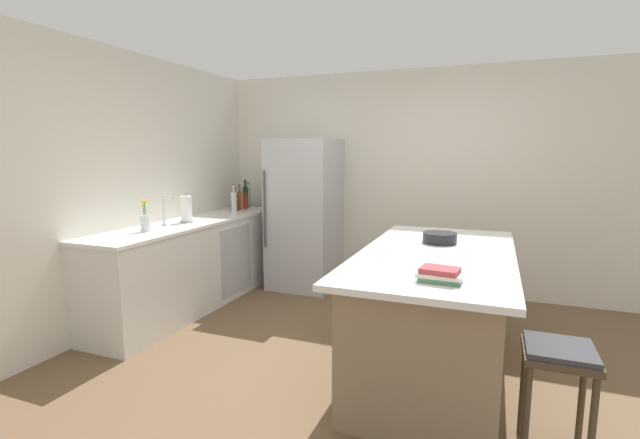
{
  "coord_description": "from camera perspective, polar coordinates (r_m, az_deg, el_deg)",
  "views": [
    {
      "loc": [
        0.87,
        -3.09,
        1.65
      ],
      "look_at": [
        -0.7,
        0.89,
        1.0
      ],
      "focal_mm": 24.95,
      "sensor_mm": 36.0,
      "label": 1
    }
  ],
  "objects": [
    {
      "name": "ground_plane",
      "position": [
        3.61,
        5.42,
        -18.59
      ],
      "size": [
        7.2,
        7.2,
        0.0
      ],
      "primitive_type": "plane",
      "color": "brown"
    },
    {
      "name": "wall_rear",
      "position": [
        5.43,
        12.25,
        4.73
      ],
      "size": [
        6.0,
        0.1,
        2.6
      ],
      "primitive_type": "cube",
      "color": "silver",
      "rests_on": "ground_plane"
    },
    {
      "name": "wall_left",
      "position": [
        4.55,
        -25.51,
        3.38
      ],
      "size": [
        0.1,
        6.0,
        2.6
      ],
      "primitive_type": "cube",
      "color": "silver",
      "rests_on": "ground_plane"
    },
    {
      "name": "counter_run_left",
      "position": [
        5.01,
        -15.67,
        -5.37
      ],
      "size": [
        0.63,
        2.69,
        0.93
      ],
      "color": "silver",
      "rests_on": "ground_plane"
    },
    {
      "name": "kitchen_island",
      "position": [
        3.51,
        14.46,
        -11.36
      ],
      "size": [
        1.08,
        2.18,
        0.92
      ],
      "color": "#8E755B",
      "rests_on": "ground_plane"
    },
    {
      "name": "refrigerator",
      "position": [
        5.42,
        -1.98,
        0.69
      ],
      "size": [
        0.76,
        0.77,
        1.81
      ],
      "color": "#B7BABF",
      "rests_on": "ground_plane"
    },
    {
      "name": "bar_stool",
      "position": [
        2.8,
        28.26,
        -16.27
      ],
      "size": [
        0.36,
        0.36,
        0.63
      ],
      "color": "#473828",
      "rests_on": "ground_plane"
    },
    {
      "name": "sink_faucet",
      "position": [
        4.64,
        -19.3,
        1.15
      ],
      "size": [
        0.15,
        0.05,
        0.3
      ],
      "color": "silver",
      "rests_on": "counter_run_left"
    },
    {
      "name": "flower_vase",
      "position": [
        4.37,
        -21.51,
        -0.18
      ],
      "size": [
        0.09,
        0.09,
        0.29
      ],
      "color": "silver",
      "rests_on": "counter_run_left"
    },
    {
      "name": "paper_towel_roll",
      "position": [
        4.82,
        -16.77,
        1.24
      ],
      "size": [
        0.14,
        0.14,
        0.31
      ],
      "color": "gray",
      "rests_on": "counter_run_left"
    },
    {
      "name": "gin_bottle",
      "position": [
        5.96,
        -9.21,
        2.84
      ],
      "size": [
        0.07,
        0.07,
        0.33
      ],
      "color": "#8CB79E",
      "rests_on": "counter_run_left"
    },
    {
      "name": "wine_bottle",
      "position": [
        5.86,
        -9.54,
        2.91
      ],
      "size": [
        0.07,
        0.07,
        0.37
      ],
      "color": "#19381E",
      "rests_on": "counter_run_left"
    },
    {
      "name": "hot_sauce_bottle",
      "position": [
        5.76,
        -9.5,
        2.24
      ],
      "size": [
        0.05,
        0.05,
        0.23
      ],
      "color": "red",
      "rests_on": "counter_run_left"
    },
    {
      "name": "vinegar_bottle",
      "position": [
        5.7,
        -10.25,
        2.51
      ],
      "size": [
        0.05,
        0.05,
        0.32
      ],
      "color": "#994C23",
      "rests_on": "counter_run_left"
    },
    {
      "name": "whiskey_bottle",
      "position": [
        5.62,
        -10.84,
        2.23
      ],
      "size": [
        0.08,
        0.08,
        0.29
      ],
      "color": "brown",
      "rests_on": "counter_run_left"
    },
    {
      "name": "soda_bottle",
      "position": [
        5.51,
        -10.97,
        2.32
      ],
      "size": [
        0.07,
        0.07,
        0.34
      ],
      "color": "silver",
      "rests_on": "counter_run_left"
    },
    {
      "name": "cookbook_stack",
      "position": [
        2.62,
        15.1,
        -6.86
      ],
      "size": [
        0.26,
        0.18,
        0.08
      ],
      "color": "#4C7F60",
      "rests_on": "kitchen_island"
    },
    {
      "name": "mixing_bowl",
      "position": [
        3.71,
        15.1,
        -2.28
      ],
      "size": [
        0.27,
        0.27,
        0.08
      ],
      "color": "black",
      "rests_on": "kitchen_island"
    }
  ]
}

